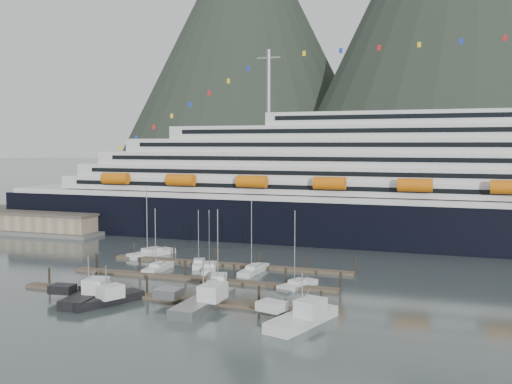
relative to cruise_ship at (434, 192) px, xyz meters
The scene contains 18 objects.
ground 63.76m from the cruise_ship, 118.66° to the right, with size 1600.00×1600.00×0.00m, color #495655.
mountains 555.11m from the cruise_ship, 87.59° to the left, with size 870.00×440.00×420.00m.
cruise_ship is the anchor object (origin of this frame).
warehouse 103.31m from the cruise_ship, behind, with size 46.00×20.00×5.80m.
dock_near 74.63m from the cruise_ship, 118.31° to the right, with size 48.18×2.28×3.20m.
dock_mid 63.65m from the cruise_ship, 123.96° to the right, with size 48.18×2.28×3.20m.
dock_far 53.59m from the cruise_ship, 131.95° to the right, with size 48.18×2.28×3.20m.
sailboat_a 66.53m from the cruise_ship, 133.93° to the right, with size 3.09×8.80×11.92m.
sailboat_b 58.31m from the cruise_ship, 129.89° to the right, with size 5.55×9.32×11.55m.
sailboat_c 62.66m from the cruise_ship, 120.07° to the right, with size 6.06×10.22×12.98m.
sailboat_e 65.12m from the cruise_ship, 146.95° to the right, with size 6.45×11.17×14.94m.
sailboat_f 58.54m from the cruise_ship, 134.43° to the right, with size 5.11×7.93×11.07m.
sailboat_g 52.79m from the cruise_ship, 123.52° to the right, with size 2.75×9.74×13.51m.
sailboat_h 55.48m from the cruise_ship, 109.28° to the right, with size 5.12×8.30×12.90m.
trawler_a 81.95m from the cruise_ship, 120.58° to the right, with size 9.44×11.47×6.10m.
trawler_b 83.38m from the cruise_ship, 122.54° to the right, with size 8.93×11.71×7.38m.
trawler_c 73.22m from the cruise_ship, 112.21° to the right, with size 10.22×14.55×7.42m.
trawler_d 71.82m from the cruise_ship, 99.87° to the right, with size 10.12×12.93×7.39m.
Camera 1 is at (37.72, -87.30, 22.97)m, focal length 42.00 mm.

